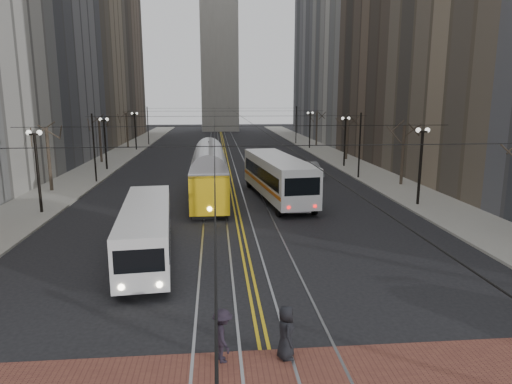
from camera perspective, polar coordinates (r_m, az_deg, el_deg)
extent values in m
plane|color=black|center=(16.45, 0.69, -17.38)|extent=(260.00, 260.00, 0.00)
cube|color=gray|center=(61.34, -17.88, 3.67)|extent=(5.00, 140.00, 0.15)
cube|color=gray|center=(62.06, 10.31, 4.13)|extent=(5.00, 140.00, 0.15)
cube|color=gray|center=(59.86, -3.70, 3.95)|extent=(4.80, 130.00, 0.02)
cube|color=gold|center=(59.86, -3.70, 3.96)|extent=(0.42, 130.00, 0.01)
cube|color=slate|center=(65.54, -28.12, 18.24)|extent=(16.00, 20.00, 34.00)
cube|color=brown|center=(103.84, -19.44, 17.65)|extent=(16.00, 20.00, 40.00)
cube|color=brown|center=(66.68, 19.86, 18.75)|extent=(16.00, 20.00, 34.00)
cube|color=slate|center=(104.57, 10.35, 18.06)|extent=(16.00, 20.00, 40.00)
cube|color=#B2AFA5|center=(118.03, -4.69, 21.36)|extent=(9.00, 9.00, 56.00)
cylinder|color=black|center=(34.93, -25.58, 1.96)|extent=(0.20, 0.20, 5.60)
cylinder|color=black|center=(53.97, -18.31, 5.54)|extent=(0.20, 0.20, 5.60)
cylinder|color=black|center=(73.52, -14.83, 7.21)|extent=(0.20, 0.20, 5.60)
cylinder|color=black|center=(36.07, 19.82, 2.69)|extent=(0.20, 0.20, 5.60)
cylinder|color=black|center=(54.71, 11.04, 5.99)|extent=(0.20, 0.20, 5.60)
cylinder|color=black|center=(74.07, 6.74, 7.54)|extent=(0.20, 0.20, 5.60)
cylinder|color=#382D23|center=(43.06, -24.45, 3.68)|extent=(0.28, 0.28, 5.60)
cylinder|color=#382D23|center=(60.24, -18.90, 6.08)|extent=(0.28, 0.28, 5.60)
cylinder|color=#382D23|center=(77.80, -15.81, 7.38)|extent=(0.28, 0.28, 5.60)
cylinder|color=#382D23|center=(44.12, 17.85, 4.33)|extent=(0.28, 0.28, 5.60)
cylinder|color=#382D23|center=(61.01, 11.29, 6.54)|extent=(0.28, 0.28, 5.60)
cylinder|color=#382D23|center=(78.39, 7.59, 7.75)|extent=(0.28, 0.28, 5.60)
cylinder|color=black|center=(59.34, -5.25, 9.67)|extent=(0.03, 120.00, 0.03)
cylinder|color=black|center=(59.42, -2.31, 9.72)|extent=(0.03, 120.00, 0.03)
cylinder|color=black|center=(46.00, -19.58, 5.13)|extent=(0.16, 0.16, 6.60)
cylinder|color=black|center=(81.25, -13.36, 8.02)|extent=(0.16, 0.16, 6.60)
cylinder|color=black|center=(46.82, 12.82, 5.61)|extent=(0.16, 0.16, 6.60)
cylinder|color=black|center=(81.72, 5.04, 8.31)|extent=(0.16, 0.16, 6.60)
cube|color=white|center=(23.65, -13.52, -4.95)|extent=(3.28, 11.05, 2.72)
cube|color=yellow|center=(36.78, -5.85, 1.73)|extent=(2.81, 14.36, 3.38)
cube|color=white|center=(36.40, 2.68, 1.70)|extent=(4.37, 13.31, 3.41)
cube|color=silver|center=(33.27, 4.54, -0.22)|extent=(2.32, 5.37, 2.33)
imported|color=#42454A|center=(43.22, 2.20, 2.06)|extent=(2.13, 4.80, 1.60)
imported|color=#9A9CA1|center=(47.93, 6.80, 2.86)|extent=(2.08, 4.63, 1.48)
imported|color=black|center=(14.80, 3.75, -17.09)|extent=(0.57, 0.86, 1.73)
imported|color=black|center=(14.66, -4.17, -17.47)|extent=(0.84, 1.20, 1.69)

